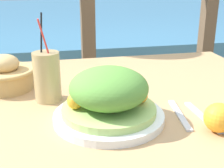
% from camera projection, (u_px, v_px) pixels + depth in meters
% --- Properties ---
extents(patio_table, '(1.07, 0.98, 0.74)m').
position_uv_depth(patio_table, '(126.00, 129.00, 0.94)').
color(patio_table, tan).
rests_on(patio_table, ground_plane).
extents(railing_fence, '(2.80, 0.08, 1.15)m').
position_uv_depth(railing_fence, '(88.00, 34.00, 1.64)').
color(railing_fence, brown).
rests_on(railing_fence, ground_plane).
extents(sea_backdrop, '(12.00, 4.00, 0.57)m').
position_uv_depth(sea_backdrop, '(63.00, 35.00, 4.11)').
color(sea_backdrop, teal).
rests_on(sea_backdrop, ground_plane).
extents(salad_plate, '(0.28, 0.28, 0.14)m').
position_uv_depth(salad_plate, '(109.00, 98.00, 0.78)').
color(salad_plate, white).
rests_on(salad_plate, patio_table).
extents(drink_glass, '(0.08, 0.08, 0.25)m').
position_uv_depth(drink_glass, '(47.00, 77.00, 0.89)').
color(drink_glass, tan).
rests_on(drink_glass, patio_table).
extents(bread_basket, '(0.19, 0.19, 0.11)m').
position_uv_depth(bread_basket, '(5.00, 75.00, 0.99)').
color(bread_basket, tan).
rests_on(bread_basket, patio_table).
extents(fork, '(0.04, 0.18, 0.00)m').
position_uv_depth(fork, '(179.00, 115.00, 0.82)').
color(fork, silver).
rests_on(fork, patio_table).
extents(knife, '(0.02, 0.18, 0.00)m').
position_uv_depth(knife, '(202.00, 117.00, 0.81)').
color(knife, silver).
rests_on(knife, patio_table).
extents(orange_near_glass, '(0.07, 0.07, 0.07)m').
position_uv_depth(orange_near_glass, '(219.00, 118.00, 0.73)').
color(orange_near_glass, '#F9A328').
rests_on(orange_near_glass, patio_table).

